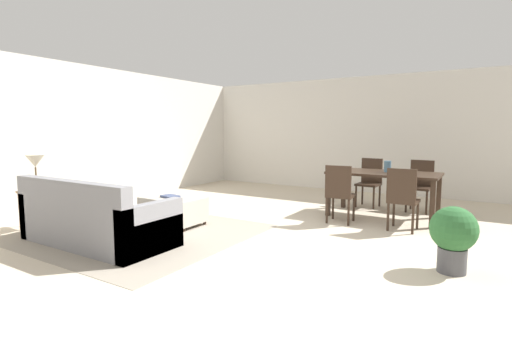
% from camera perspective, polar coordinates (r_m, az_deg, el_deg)
% --- Properties ---
extents(ground_plane, '(10.80, 10.80, 0.00)m').
position_cam_1_polar(ground_plane, '(4.74, 2.89, -11.76)').
color(ground_plane, beige).
extents(wall_back, '(9.00, 0.12, 2.70)m').
position_cam_1_polar(wall_back, '(9.22, 18.17, 5.18)').
color(wall_back, silver).
rests_on(wall_back, ground_plane).
extents(wall_left, '(0.12, 11.00, 2.70)m').
position_cam_1_polar(wall_left, '(8.02, -24.62, 4.83)').
color(wall_left, silver).
rests_on(wall_left, ground_plane).
extents(area_rug, '(3.00, 2.80, 0.01)m').
position_cam_1_polar(area_rug, '(5.74, -17.08, -8.81)').
color(area_rug, gray).
rests_on(area_rug, ground_plane).
extents(couch, '(2.08, 0.93, 0.86)m').
position_cam_1_polar(couch, '(5.34, -23.03, -7.00)').
color(couch, gray).
rests_on(couch, ground_plane).
extents(ottoman_table, '(0.94, 0.59, 0.43)m').
position_cam_1_polar(ottoman_table, '(6.03, -12.36, -5.61)').
color(ottoman_table, '#B7AD9E').
rests_on(ottoman_table, ground_plane).
extents(side_table, '(0.40, 0.40, 0.58)m').
position_cam_1_polar(side_table, '(6.43, -30.03, -3.64)').
color(side_table, olive).
rests_on(side_table, ground_plane).
extents(table_lamp, '(0.26, 0.26, 0.53)m').
position_cam_1_polar(table_lamp, '(6.37, -30.29, 1.10)').
color(table_lamp, brown).
rests_on(table_lamp, side_table).
extents(dining_table, '(1.75, 0.92, 0.76)m').
position_cam_1_polar(dining_table, '(6.70, 18.62, -0.91)').
color(dining_table, '#332319').
rests_on(dining_table, ground_plane).
extents(dining_chair_near_left, '(0.43, 0.43, 0.92)m').
position_cam_1_polar(dining_chair_near_left, '(6.06, 12.46, -2.91)').
color(dining_chair_near_left, '#332319').
rests_on(dining_chair_near_left, ground_plane).
extents(dining_chair_near_right, '(0.41, 0.41, 0.92)m').
position_cam_1_polar(dining_chair_near_right, '(5.85, 21.18, -3.51)').
color(dining_chair_near_right, '#332319').
rests_on(dining_chair_near_right, ground_plane).
extents(dining_chair_far_left, '(0.43, 0.43, 0.92)m').
position_cam_1_polar(dining_chair_far_left, '(7.58, 16.76, -1.22)').
color(dining_chair_far_left, '#332319').
rests_on(dining_chair_far_left, ground_plane).
extents(dining_chair_far_right, '(0.43, 0.43, 0.92)m').
position_cam_1_polar(dining_chair_far_right, '(7.44, 23.51, -1.61)').
color(dining_chair_far_right, '#332319').
rests_on(dining_chair_far_right, ground_plane).
extents(vase_centerpiece, '(0.11, 0.11, 0.19)m').
position_cam_1_polar(vase_centerpiece, '(6.71, 19.19, 0.65)').
color(vase_centerpiece, slate).
rests_on(vase_centerpiece, dining_table).
extents(book_on_ottoman, '(0.29, 0.25, 0.03)m').
position_cam_1_polar(book_on_ottoman, '(5.99, -12.80, -3.74)').
color(book_on_ottoman, '#3F4C72').
rests_on(book_on_ottoman, ottoman_table).
extents(potted_plant, '(0.46, 0.46, 0.69)m').
position_cam_1_polar(potted_plant, '(4.41, 27.56, -8.44)').
color(potted_plant, '#4C4C51').
rests_on(potted_plant, ground_plane).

